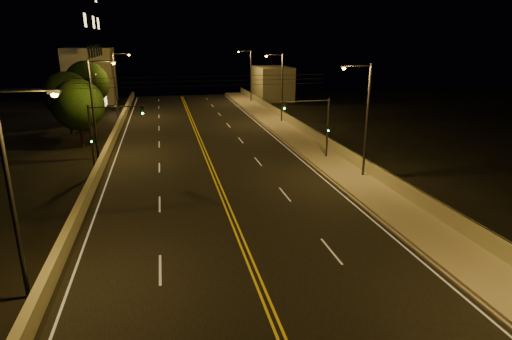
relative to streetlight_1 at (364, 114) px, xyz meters
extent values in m
cube|color=black|center=(-11.52, -1.85, -5.29)|extent=(18.00, 120.00, 0.02)
cube|color=gray|center=(-0.72, -1.85, -5.15)|extent=(3.60, 120.00, 0.30)
cube|color=gray|center=(-2.59, -1.85, -5.22)|extent=(0.14, 120.00, 0.15)
cube|color=#A7A48B|center=(0.93, -1.85, -4.50)|extent=(0.30, 120.00, 1.00)
cube|color=#A7A48B|center=(-20.97, -1.85, -4.81)|extent=(0.45, 120.00, 0.98)
cube|color=gray|center=(4.98, 48.14, -2.26)|extent=(6.00, 10.00, 6.07)
cube|color=gray|center=(-27.52, 50.81, -0.53)|extent=(8.00, 8.00, 9.54)
cylinder|color=black|center=(0.93, -1.85, -3.97)|extent=(0.06, 120.00, 0.06)
cube|color=silver|center=(-20.12, -1.85, -5.27)|extent=(0.12, 116.00, 0.00)
cube|color=silver|center=(-2.92, -1.85, -5.27)|extent=(0.12, 116.00, 0.00)
cube|color=gold|center=(-11.67, -1.85, -5.27)|extent=(0.12, 116.00, 0.00)
cube|color=gold|center=(-11.37, -1.85, -5.27)|extent=(0.12, 116.00, 0.00)
cube|color=silver|center=(-16.02, -11.35, -5.27)|extent=(0.12, 3.00, 0.00)
cube|color=silver|center=(-16.02, -2.35, -5.27)|extent=(0.12, 3.00, 0.00)
cube|color=silver|center=(-16.02, 6.65, -5.27)|extent=(0.12, 3.00, 0.00)
cube|color=silver|center=(-16.02, 15.65, -5.27)|extent=(0.12, 3.00, 0.00)
cube|color=silver|center=(-16.02, 24.65, -5.27)|extent=(0.12, 3.00, 0.00)
cube|color=silver|center=(-16.02, 33.65, -5.27)|extent=(0.12, 3.00, 0.00)
cube|color=silver|center=(-16.02, 42.65, -5.27)|extent=(0.12, 3.00, 0.00)
cube|color=silver|center=(-16.02, 51.65, -5.27)|extent=(0.12, 3.00, 0.00)
cube|color=silver|center=(-7.02, -11.35, -5.27)|extent=(0.12, 3.00, 0.00)
cube|color=silver|center=(-7.02, -2.35, -5.27)|extent=(0.12, 3.00, 0.00)
cube|color=silver|center=(-7.02, 6.65, -5.27)|extent=(0.12, 3.00, 0.00)
cube|color=silver|center=(-7.02, 15.65, -5.27)|extent=(0.12, 3.00, 0.00)
cube|color=silver|center=(-7.02, 24.65, -5.27)|extent=(0.12, 3.00, 0.00)
cube|color=silver|center=(-7.02, 33.65, -5.27)|extent=(0.12, 3.00, 0.00)
cube|color=silver|center=(-7.02, 42.65, -5.27)|extent=(0.12, 3.00, 0.00)
cube|color=silver|center=(-7.02, 51.65, -5.27)|extent=(0.12, 3.00, 0.00)
cylinder|color=#2D2D33|center=(0.28, 0.00, -0.71)|extent=(0.20, 0.20, 9.17)
cylinder|color=#2D2D33|center=(-0.82, 0.00, 3.73)|extent=(2.20, 0.12, 0.12)
cube|color=#2D2D33|center=(-1.92, 0.00, 3.66)|extent=(0.50, 0.25, 0.14)
sphere|color=#FF9E2D|center=(-1.92, 0.00, 3.56)|extent=(0.28, 0.28, 0.28)
cylinder|color=#2D2D33|center=(0.28, 24.67, -0.71)|extent=(0.20, 0.20, 9.17)
cylinder|color=#2D2D33|center=(-0.82, 24.67, 3.73)|extent=(2.20, 0.12, 0.12)
cube|color=#2D2D33|center=(-1.92, 24.67, 3.66)|extent=(0.50, 0.25, 0.14)
sphere|color=#FF9E2D|center=(-1.92, 24.67, 3.56)|extent=(0.28, 0.28, 0.28)
cylinder|color=#2D2D33|center=(0.28, 45.06, -0.71)|extent=(0.20, 0.20, 9.17)
cylinder|color=#2D2D33|center=(-0.82, 45.06, 3.73)|extent=(2.20, 0.12, 0.12)
cube|color=#2D2D33|center=(-1.92, 45.06, 3.66)|extent=(0.50, 0.25, 0.14)
sphere|color=#FF9E2D|center=(-1.92, 45.06, 3.56)|extent=(0.28, 0.28, 0.28)
cylinder|color=#2D2D33|center=(-21.72, -12.47, -0.71)|extent=(0.20, 0.20, 9.17)
cylinder|color=#2D2D33|center=(-20.62, -12.47, 3.73)|extent=(2.20, 0.12, 0.12)
cube|color=#2D2D33|center=(-19.52, -12.47, 3.66)|extent=(0.50, 0.25, 0.14)
sphere|color=#FF9E2D|center=(-19.52, -12.47, 3.56)|extent=(0.28, 0.28, 0.28)
cylinder|color=#2D2D33|center=(-21.72, 11.15, -0.71)|extent=(0.20, 0.20, 9.17)
cylinder|color=#2D2D33|center=(-20.62, 11.15, 3.73)|extent=(2.20, 0.12, 0.12)
cube|color=#2D2D33|center=(-19.52, 11.15, 3.66)|extent=(0.50, 0.25, 0.14)
sphere|color=#FF9E2D|center=(-19.52, 11.15, 3.56)|extent=(0.28, 0.28, 0.28)
cylinder|color=#2D2D33|center=(-21.72, 33.03, -0.71)|extent=(0.20, 0.20, 9.17)
cylinder|color=#2D2D33|center=(-20.62, 33.03, 3.73)|extent=(2.20, 0.12, 0.12)
cube|color=#2D2D33|center=(-19.52, 33.03, 3.66)|extent=(0.50, 0.25, 0.14)
sphere|color=#FF9E2D|center=(-19.52, 33.03, 3.56)|extent=(0.28, 0.28, 0.28)
cylinder|color=#2D2D33|center=(-0.52, 6.10, -2.40)|extent=(0.18, 0.18, 5.80)
cylinder|color=#2D2D33|center=(-3.02, 6.10, 0.30)|extent=(5.00, 0.10, 0.10)
cube|color=black|center=(-4.77, 6.10, -0.05)|extent=(0.28, 0.18, 0.80)
sphere|color=#19FF4C|center=(-4.77, 5.99, -0.30)|extent=(0.14, 0.14, 0.14)
cube|color=black|center=(-0.52, 5.95, -2.30)|extent=(0.22, 0.14, 0.55)
cylinder|color=#2D2D33|center=(-21.32, 6.10, -2.40)|extent=(0.18, 0.18, 5.80)
cylinder|color=#2D2D33|center=(-18.82, 6.10, 0.30)|extent=(5.00, 0.10, 0.10)
cube|color=black|center=(-17.07, 6.10, -0.05)|extent=(0.28, 0.18, 0.80)
sphere|color=#19FF4C|center=(-17.07, 5.99, -0.30)|extent=(0.14, 0.14, 0.14)
cube|color=black|center=(-21.32, 5.95, -2.30)|extent=(0.22, 0.14, 0.55)
cylinder|color=black|center=(-11.52, 7.65, 1.70)|extent=(22.00, 0.03, 0.03)
cylinder|color=black|center=(-11.52, 7.65, 2.10)|extent=(22.00, 0.03, 0.03)
cylinder|color=black|center=(-11.52, 7.65, 2.50)|extent=(22.00, 0.03, 0.03)
cylinder|color=black|center=(-23.85, 16.06, -4.05)|extent=(0.36, 0.36, 2.49)
sphere|color=black|center=(-23.85, 16.06, -0.81)|extent=(5.25, 5.25, 5.25)
cylinder|color=black|center=(-26.34, 23.73, -4.01)|extent=(0.36, 0.36, 2.57)
sphere|color=black|center=(-26.34, 23.73, -0.65)|extent=(5.43, 5.43, 5.43)
cylinder|color=black|center=(-25.41, 33.07, -3.87)|extent=(0.36, 0.36, 2.85)
sphere|color=black|center=(-25.41, 33.07, -0.15)|extent=(6.02, 6.02, 6.02)
camera|label=1|loc=(-15.40, -30.69, 5.61)|focal=30.00mm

